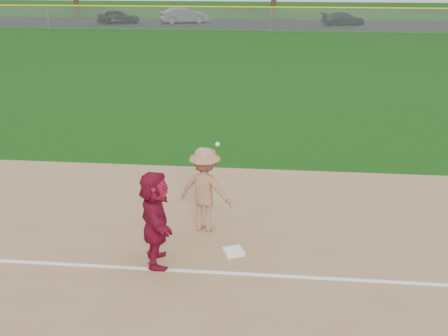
# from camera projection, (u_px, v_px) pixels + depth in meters

# --- Properties ---
(ground) EXTENTS (160.00, 160.00, 0.00)m
(ground) POSITION_uv_depth(u_px,v_px,m) (216.00, 253.00, 11.41)
(ground) COLOR #12410C
(ground) RESTS_ON ground
(foul_line) EXTENTS (60.00, 0.10, 0.01)m
(foul_line) POSITION_uv_depth(u_px,v_px,m) (211.00, 272.00, 10.65)
(foul_line) COLOR white
(foul_line) RESTS_ON infield_dirt
(parking_asphalt) EXTENTS (120.00, 10.00, 0.01)m
(parking_asphalt) POSITION_uv_depth(u_px,v_px,m) (272.00, 24.00, 54.38)
(parking_asphalt) COLOR black
(parking_asphalt) RESTS_ON ground
(first_base) EXTENTS (0.49, 0.49, 0.08)m
(first_base) POSITION_uv_depth(u_px,v_px,m) (234.00, 252.00, 11.33)
(first_base) COLOR white
(first_base) RESTS_ON infield_dirt
(base_runner) EXTENTS (1.01, 1.86, 1.92)m
(base_runner) POSITION_uv_depth(u_px,v_px,m) (155.00, 219.00, 10.67)
(base_runner) COLOR maroon
(base_runner) RESTS_ON infield_dirt
(car_left) EXTENTS (4.20, 2.16, 1.37)m
(car_left) POSITION_uv_depth(u_px,v_px,m) (118.00, 16.00, 54.44)
(car_left) COLOR black
(car_left) RESTS_ON parking_asphalt
(car_mid) EXTENTS (4.85, 3.16, 1.51)m
(car_mid) POSITION_uv_depth(u_px,v_px,m) (184.00, 15.00, 54.86)
(car_mid) COLOR #575A5F
(car_mid) RESTS_ON parking_asphalt
(car_right) EXTENTS (4.47, 2.76, 1.21)m
(car_right) POSITION_uv_depth(u_px,v_px,m) (343.00, 18.00, 53.28)
(car_right) COLOR black
(car_right) RESTS_ON parking_asphalt
(first_base_play) EXTENTS (1.36, 1.02, 2.16)m
(first_base_play) POSITION_uv_depth(u_px,v_px,m) (205.00, 189.00, 12.09)
(first_base_play) COLOR gray
(first_base_play) RESTS_ON infield_dirt
(outfield_fence) EXTENTS (110.00, 0.12, 110.00)m
(outfield_fence) POSITION_uv_depth(u_px,v_px,m) (271.00, 8.00, 48.10)
(outfield_fence) COLOR #999EA0
(outfield_fence) RESTS_ON ground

